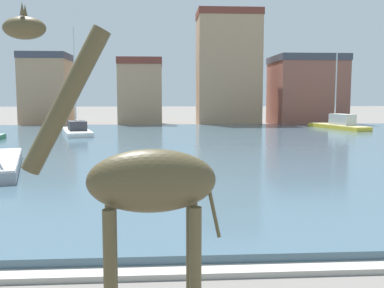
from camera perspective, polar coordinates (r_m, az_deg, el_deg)
harbor_water at (r=30.35m, az=-0.29°, el=-0.30°), size 91.67×42.54×0.31m
quay_edge_coping at (r=9.47m, az=8.12°, el=-15.81°), size 91.67×0.50×0.12m
giraffe_statue at (r=5.82m, az=-6.60°, el=-5.64°), size 2.71×0.72×4.72m
sailboat_white at (r=40.09m, az=-14.69°, el=1.60°), size 4.22×9.01×9.48m
sailboat_yellow at (r=47.33m, az=17.96°, el=2.26°), size 3.83×9.32×7.86m
townhouse_narrow_midrow at (r=57.70m, az=-18.21°, el=6.71°), size 5.61×5.98×8.77m
townhouse_end_terrace at (r=54.91m, az=-6.59°, el=6.63°), size 5.20×7.67×8.03m
townhouse_tall_gabled at (r=54.70m, az=4.67°, el=9.65°), size 7.59×5.42×13.75m
townhouse_wide_warehouse at (r=57.05m, az=14.45°, el=6.69°), size 8.20×8.13×8.49m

